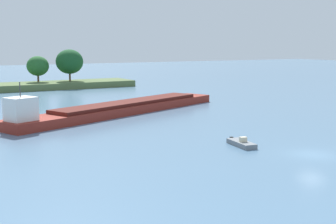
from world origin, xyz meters
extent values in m
plane|color=slate|center=(0.00, 0.00, 0.00)|extent=(400.00, 400.00, 0.00)
cylinder|color=#513823|center=(-4.40, 79.09, 2.27)|extent=(0.44, 0.44, 1.66)
ellipsoid|color=#235B28|center=(-4.40, 79.09, 5.12)|extent=(5.04, 5.04, 4.54)
cylinder|color=#513823|center=(2.90, 78.29, 2.44)|extent=(0.44, 0.44, 2.00)
ellipsoid|color=#194C23|center=(2.90, 78.29, 6.00)|extent=(6.42, 6.42, 5.78)
cube|color=maroon|center=(-4.32, 32.80, 0.61)|extent=(38.61, 19.68, 1.22)
cube|color=#4F1812|center=(-2.93, 33.37, 1.47)|extent=(27.31, 14.46, 0.50)
cube|color=white|center=(-20.65, 26.06, 2.62)|extent=(3.99, 3.72, 2.80)
cylinder|color=#333338|center=(-20.65, 26.06, 4.92)|extent=(0.12, 0.12, 1.80)
cube|color=maroon|center=(13.68, 40.22, 0.67)|extent=(2.24, 3.75, 1.10)
cube|color=slate|center=(-3.38, 6.26, 0.24)|extent=(1.94, 4.07, 0.49)
cube|color=beige|center=(-3.43, 5.97, 0.74)|extent=(0.75, 0.60, 0.50)
cube|color=black|center=(-3.05, 8.34, 0.28)|extent=(0.36, 0.33, 0.56)
camera|label=1|loc=(-33.53, -30.81, 10.34)|focal=50.85mm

